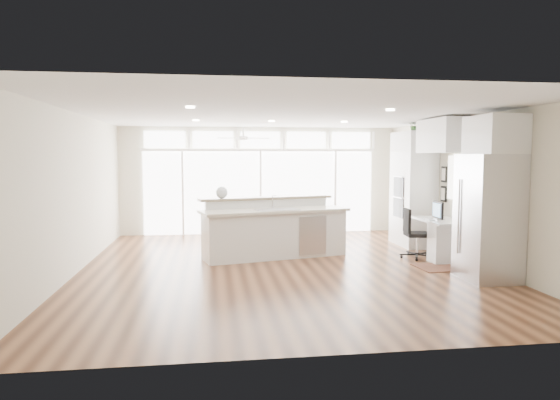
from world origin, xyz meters
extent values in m
cube|color=#472616|center=(0.00, 0.00, -0.01)|extent=(7.00, 8.00, 0.02)
cube|color=silver|center=(0.00, 0.00, 2.70)|extent=(7.00, 8.00, 0.02)
cube|color=beige|center=(0.00, 4.00, 1.35)|extent=(7.00, 0.04, 2.70)
cube|color=beige|center=(0.00, -4.00, 1.35)|extent=(7.00, 0.04, 2.70)
cube|color=beige|center=(-3.50, 0.00, 1.35)|extent=(0.04, 8.00, 2.70)
cube|color=beige|center=(3.50, 0.00, 1.35)|extent=(0.04, 8.00, 2.70)
cube|color=white|center=(0.00, 3.94, 1.05)|extent=(5.80, 0.06, 2.08)
cube|color=white|center=(0.00, 3.94, 2.38)|extent=(5.90, 0.06, 0.40)
cube|color=silver|center=(3.46, 0.30, 1.55)|extent=(0.04, 0.85, 0.85)
cube|color=white|center=(-0.50, 2.80, 2.48)|extent=(1.16, 1.16, 0.32)
cube|color=#F2E7CD|center=(0.00, 0.20, 2.68)|extent=(3.40, 3.00, 0.02)
cube|color=white|center=(3.17, 1.80, 1.25)|extent=(0.64, 1.20, 2.50)
cube|color=white|center=(3.13, 0.30, 0.38)|extent=(0.72, 1.30, 0.76)
cube|color=white|center=(3.17, 0.30, 2.35)|extent=(0.64, 1.30, 0.64)
cube|color=silver|center=(3.11, -1.35, 1.00)|extent=(0.76, 0.90, 2.00)
cube|color=white|center=(3.17, -1.35, 2.30)|extent=(0.64, 0.90, 0.60)
cube|color=black|center=(3.46, 0.92, 1.40)|extent=(0.06, 0.22, 0.80)
cube|color=white|center=(-0.02, 0.90, 0.57)|extent=(3.06, 1.74, 1.15)
cube|color=#371A11|center=(2.85, -0.44, 0.01)|extent=(1.03, 0.77, 0.01)
cube|color=black|center=(2.69, 0.39, 0.48)|extent=(0.55, 0.51, 0.95)
sphere|color=silver|center=(-1.04, 1.06, 1.26)|extent=(0.31, 0.31, 0.24)
cube|color=black|center=(3.05, 0.30, 0.94)|extent=(0.10, 0.44, 0.36)
cube|color=silver|center=(2.88, 0.30, 0.77)|extent=(0.12, 0.30, 0.02)
imported|color=#316029|center=(3.17, 1.80, 2.61)|extent=(0.28, 0.31, 0.22)
camera|label=1|loc=(-1.23, -8.66, 1.96)|focal=32.00mm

